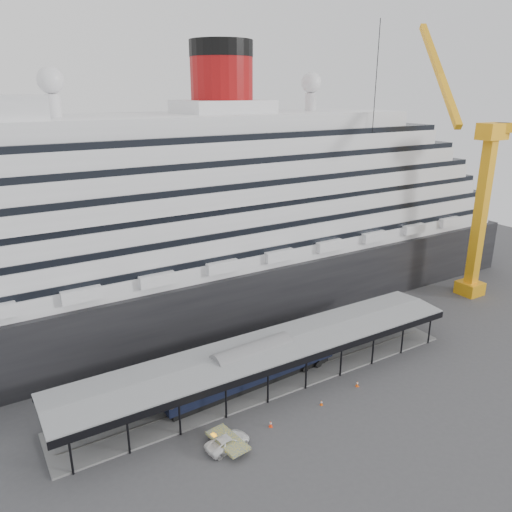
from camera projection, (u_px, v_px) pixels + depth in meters
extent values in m
plane|color=#3C3C3F|center=(291.00, 399.00, 61.93)|extent=(200.00, 200.00, 0.00)
cube|color=black|center=(185.00, 281.00, 86.23)|extent=(130.00, 30.00, 10.00)
cylinder|color=maroon|center=(222.00, 84.00, 79.96)|extent=(10.00, 10.00, 9.00)
cylinder|color=black|center=(221.00, 48.00, 78.30)|extent=(10.10, 10.10, 2.50)
sphere|color=silver|center=(50.00, 80.00, 66.98)|extent=(3.60, 3.60, 3.60)
sphere|color=silver|center=(311.00, 83.00, 88.78)|extent=(3.60, 3.60, 3.60)
cube|color=slate|center=(269.00, 379.00, 65.93)|extent=(56.00, 8.00, 0.24)
cube|color=slate|center=(272.00, 381.00, 65.30)|extent=(54.00, 0.08, 0.10)
cube|color=slate|center=(266.00, 375.00, 66.47)|extent=(54.00, 0.08, 0.10)
cube|color=black|center=(290.00, 365.00, 60.92)|extent=(56.00, 0.18, 0.90)
cube|color=black|center=(252.00, 336.00, 68.21)|extent=(56.00, 0.18, 0.90)
cube|color=slate|center=(270.00, 345.00, 64.33)|extent=(56.00, 9.00, 0.24)
cube|color=#F0A215|center=(470.00, 288.00, 93.42)|extent=(4.00, 4.00, 2.40)
cube|color=#F0A215|center=(480.00, 214.00, 88.94)|extent=(1.80, 1.80, 26.00)
cube|color=#F0A215|center=(493.00, 131.00, 84.38)|extent=(5.00, 3.20, 2.80)
cube|color=#F0A215|center=(439.00, 72.00, 81.16)|extent=(11.42, 18.78, 16.80)
cylinder|color=black|center=(370.00, 168.00, 85.84)|extent=(0.12, 0.12, 47.21)
imported|color=white|center=(228.00, 442.00, 53.28)|extent=(5.27, 2.95, 1.39)
cube|color=black|center=(253.00, 381.00, 64.48)|extent=(23.84, 3.94, 0.79)
cube|color=black|center=(253.00, 374.00, 64.16)|extent=(24.99, 4.45, 1.24)
cube|color=beige|center=(253.00, 365.00, 63.73)|extent=(24.99, 4.49, 1.47)
cube|color=black|center=(253.00, 359.00, 63.43)|extent=(24.99, 4.45, 0.45)
cube|color=#F8360D|center=(271.00, 427.00, 56.78)|extent=(0.53, 0.53, 0.03)
cone|color=#F8360D|center=(271.00, 424.00, 56.65)|extent=(0.45, 0.45, 0.76)
cylinder|color=white|center=(271.00, 423.00, 56.63)|extent=(0.24, 0.24, 0.15)
cube|color=#E5540C|center=(321.00, 405.00, 60.69)|extent=(0.38, 0.38, 0.03)
cone|color=#E5540C|center=(321.00, 403.00, 60.59)|extent=(0.32, 0.32, 0.64)
cylinder|color=white|center=(322.00, 402.00, 60.57)|extent=(0.20, 0.20, 0.12)
cube|color=#ED540D|center=(357.00, 386.00, 64.52)|extent=(0.51, 0.51, 0.03)
cone|color=#ED540D|center=(357.00, 384.00, 64.40)|extent=(0.43, 0.43, 0.76)
cylinder|color=white|center=(357.00, 383.00, 64.37)|extent=(0.24, 0.24, 0.15)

